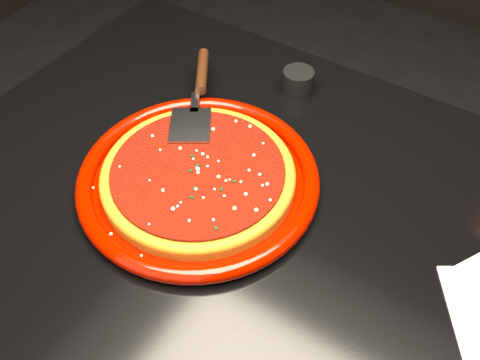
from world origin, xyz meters
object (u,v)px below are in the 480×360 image
object	(u,v)px
ramekin	(298,81)
table	(274,328)
plate	(199,179)
pizza_server	(198,95)

from	to	relation	value
ramekin	table	bearing A→B (deg)	-64.31
table	plate	distance (m)	0.42
pizza_server	ramekin	distance (m)	0.20
table	ramekin	size ratio (longest dim) A/B	20.44
table	pizza_server	distance (m)	0.50
pizza_server	ramekin	world-z (taller)	pizza_server
plate	pizza_server	bearing A→B (deg)	125.96
table	plate	world-z (taller)	plate
pizza_server	table	bearing A→B (deg)	-58.23
plate	ramekin	bearing A→B (deg)	86.99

